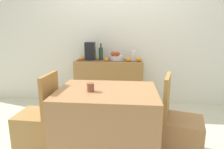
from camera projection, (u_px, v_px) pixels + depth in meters
name	position (u px, v px, depth m)	size (l,w,h in m)	color
ground_plane	(116.00, 131.00, 2.69)	(6.40, 6.40, 0.02)	beige
room_wall_rear	(121.00, 30.00, 3.53)	(6.40, 0.06, 2.70)	silver
sideboard_console	(109.00, 83.00, 3.50)	(1.17, 0.42, 0.84)	olive
table_runner	(109.00, 60.00, 3.41)	(1.10, 0.32, 0.01)	brown
fruit_bowl	(117.00, 58.00, 3.39)	(0.24, 0.24, 0.07)	silver
apple_right	(118.00, 54.00, 3.36)	(0.08, 0.08, 0.08)	#AE3421
apple_upper	(117.00, 53.00, 3.44)	(0.08, 0.08, 0.08)	#8EAA35
apple_center	(113.00, 54.00, 3.37)	(0.08, 0.08, 0.08)	#BA3A1F
wine_bottle	(101.00, 54.00, 3.40)	(0.07, 0.07, 0.29)	#223B26
coffee_maker	(90.00, 51.00, 3.41)	(0.16, 0.18, 0.31)	black
ceramic_vase	(133.00, 56.00, 3.35)	(0.09, 0.09, 0.18)	silver
orange_loose_end	(81.00, 59.00, 3.38)	(0.07, 0.07, 0.07)	orange
orange_loose_mid	(128.00, 60.00, 3.25)	(0.07, 0.07, 0.07)	orange
orange_loose_near_bowl	(106.00, 60.00, 3.29)	(0.06, 0.06, 0.06)	orange
orange_loose_far	(138.00, 59.00, 3.26)	(0.08, 0.08, 0.08)	orange
dining_table	(107.00, 122.00, 2.12)	(1.04, 0.79, 0.74)	#A27046
coffee_cup	(91.00, 87.00, 1.99)	(0.08, 0.08, 0.09)	brown
chair_near_window	(39.00, 128.00, 2.22)	(0.41, 0.41, 0.90)	#A17742
chair_by_corner	(180.00, 134.00, 2.08)	(0.49, 0.49, 0.90)	#A06F42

